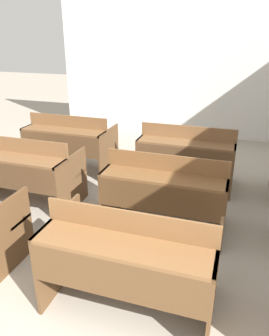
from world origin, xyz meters
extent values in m
cube|color=silver|center=(0.00, 6.25, 1.54)|extent=(6.16, 0.06, 3.09)
cube|color=brown|center=(-1.07, 1.32, 0.36)|extent=(0.03, 0.77, 0.71)
cube|color=brown|center=(-0.51, 1.33, 0.36)|extent=(0.03, 0.77, 0.71)
cube|color=brown|center=(0.79, 1.33, 0.36)|extent=(0.03, 0.77, 0.71)
cube|color=brown|center=(0.14, 1.11, 0.70)|extent=(1.33, 0.33, 0.03)
cube|color=brown|center=(0.14, 0.96, 0.52)|extent=(1.28, 0.02, 0.32)
cube|color=brown|center=(0.14, 1.26, 0.81)|extent=(1.33, 0.02, 0.19)
cube|color=brown|center=(0.14, 1.56, 0.41)|extent=(1.33, 0.31, 0.03)
cube|color=brown|center=(0.14, 1.56, 0.15)|extent=(1.28, 0.04, 0.04)
cube|color=brown|center=(-1.06, 2.56, 0.36)|extent=(0.03, 0.77, 0.71)
cube|color=brown|center=(-1.71, 2.34, 0.70)|extent=(1.33, 0.33, 0.03)
cube|color=brown|center=(-1.71, 2.19, 0.52)|extent=(1.28, 0.02, 0.32)
cube|color=brown|center=(-1.71, 2.49, 0.81)|extent=(1.33, 0.02, 0.19)
cube|color=brown|center=(-1.71, 2.79, 0.41)|extent=(1.33, 0.31, 0.03)
cube|color=brown|center=(-1.71, 2.79, 0.15)|extent=(1.28, 0.04, 0.04)
cube|color=#55381F|center=(-0.51, 2.56, 0.36)|extent=(0.03, 0.77, 0.71)
cube|color=#55381F|center=(0.79, 2.56, 0.36)|extent=(0.03, 0.77, 0.71)
cube|color=brown|center=(0.14, 2.34, 0.70)|extent=(1.33, 0.33, 0.03)
cube|color=#55381F|center=(0.14, 2.19, 0.52)|extent=(1.28, 0.02, 0.32)
cube|color=brown|center=(0.14, 2.49, 0.81)|extent=(1.33, 0.02, 0.19)
cube|color=brown|center=(0.14, 2.78, 0.41)|extent=(1.33, 0.31, 0.03)
cube|color=#55381F|center=(0.14, 2.78, 0.15)|extent=(1.28, 0.04, 0.04)
cube|color=brown|center=(-2.37, 3.78, 0.36)|extent=(0.03, 0.77, 0.71)
cube|color=brown|center=(-1.06, 3.78, 0.36)|extent=(0.03, 0.77, 0.71)
cube|color=brown|center=(-1.71, 3.56, 0.70)|extent=(1.33, 0.33, 0.03)
cube|color=brown|center=(-1.71, 3.41, 0.52)|extent=(1.28, 0.02, 0.32)
cube|color=brown|center=(-1.71, 3.72, 0.81)|extent=(1.33, 0.02, 0.19)
cube|color=brown|center=(-1.71, 4.01, 0.41)|extent=(1.33, 0.31, 0.03)
cube|color=brown|center=(-1.71, 4.01, 0.15)|extent=(1.28, 0.04, 0.04)
cube|color=brown|center=(-0.48, 3.76, 0.36)|extent=(0.03, 0.77, 0.71)
cube|color=brown|center=(0.82, 3.76, 0.36)|extent=(0.03, 0.77, 0.71)
cube|color=brown|center=(0.17, 3.54, 0.70)|extent=(1.33, 0.33, 0.03)
cube|color=brown|center=(0.17, 3.39, 0.52)|extent=(1.28, 0.02, 0.32)
cube|color=brown|center=(0.17, 3.69, 0.81)|extent=(1.33, 0.02, 0.19)
cube|color=brown|center=(0.17, 3.99, 0.41)|extent=(1.33, 0.31, 0.03)
cube|color=brown|center=(0.17, 3.99, 0.15)|extent=(1.28, 0.04, 0.04)
camera|label=1|loc=(0.82, -0.69, 2.11)|focal=35.00mm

